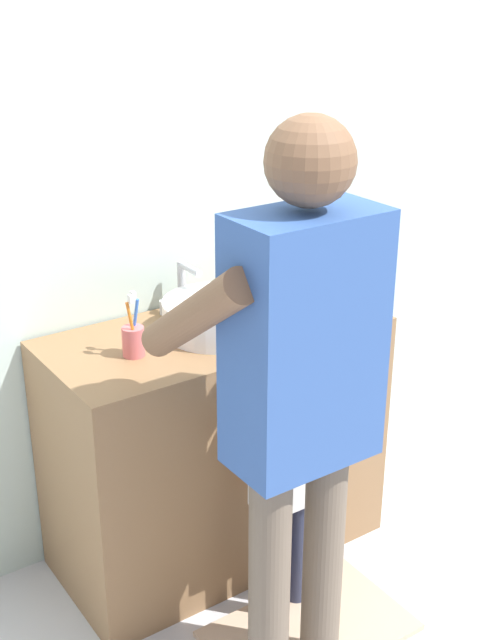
# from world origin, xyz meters

# --- Properties ---
(ground_plane) EXTENTS (14.00, 14.00, 0.00)m
(ground_plane) POSITION_xyz_m (0.00, 0.00, 0.00)
(ground_plane) COLOR silver
(back_wall) EXTENTS (4.40, 0.08, 2.70)m
(back_wall) POSITION_xyz_m (0.00, 0.62, 1.35)
(back_wall) COLOR silver
(back_wall) RESTS_ON ground
(vanity_cabinet) EXTENTS (1.15, 0.54, 0.88)m
(vanity_cabinet) POSITION_xyz_m (0.00, 0.30, 0.44)
(vanity_cabinet) COLOR olive
(vanity_cabinet) RESTS_ON ground
(sink_basin) EXTENTS (0.37, 0.37, 0.11)m
(sink_basin) POSITION_xyz_m (0.00, 0.28, 0.93)
(sink_basin) COLOR white
(sink_basin) RESTS_ON vanity_cabinet
(faucet) EXTENTS (0.18, 0.14, 0.18)m
(faucet) POSITION_xyz_m (0.00, 0.50, 0.96)
(faucet) COLOR #B7BABF
(faucet) RESTS_ON vanity_cabinet
(toothbrush_cup) EXTENTS (0.07, 0.07, 0.21)m
(toothbrush_cup) POSITION_xyz_m (-0.32, 0.27, 0.93)
(toothbrush_cup) COLOR #D86666
(toothbrush_cup) RESTS_ON vanity_cabinet
(soap_bottle) EXTENTS (0.06, 0.06, 0.17)m
(soap_bottle) POSITION_xyz_m (0.32, 0.37, 0.94)
(soap_bottle) COLOR #B27FC6
(soap_bottle) RESTS_ON vanity_cabinet
(bath_mat) EXTENTS (0.64, 0.40, 0.02)m
(bath_mat) POSITION_xyz_m (0.00, -0.25, 0.01)
(bath_mat) COLOR #CCAD8E
(bath_mat) RESTS_ON ground
(child_toddler) EXTENTS (0.29, 0.29, 0.93)m
(child_toddler) POSITION_xyz_m (0.00, -0.10, 0.55)
(child_toddler) COLOR #2D334C
(child_toddler) RESTS_ON ground
(adult_parent) EXTENTS (0.52, 0.55, 1.69)m
(adult_parent) POSITION_xyz_m (-0.15, -0.34, 1.01)
(adult_parent) COLOR #6B5B4C
(adult_parent) RESTS_ON ground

